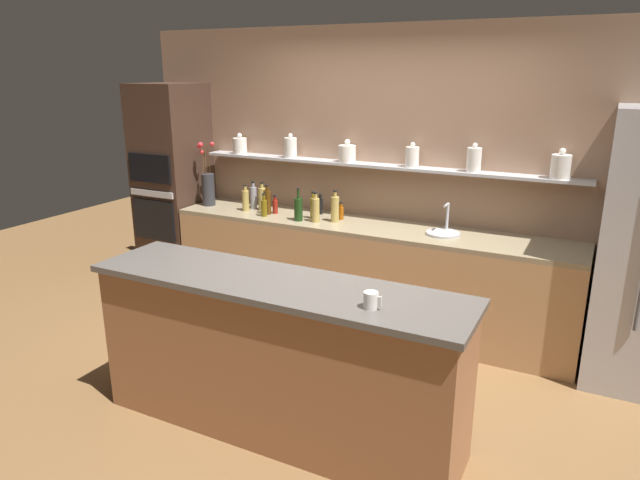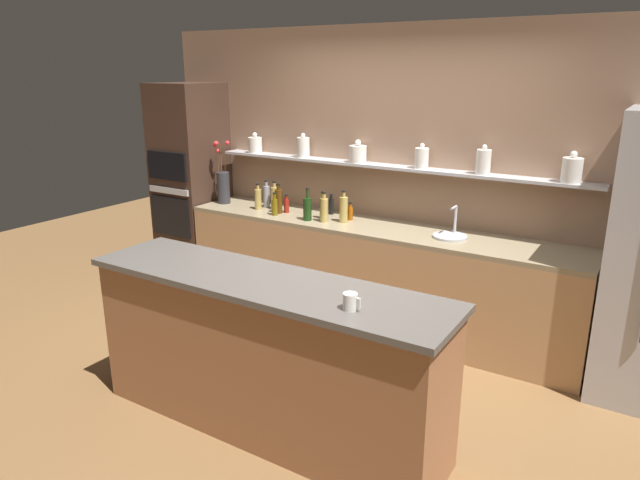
{
  "view_description": "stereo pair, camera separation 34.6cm",
  "coord_description": "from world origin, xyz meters",
  "px_view_note": "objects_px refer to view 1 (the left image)",
  "views": [
    {
      "loc": [
        1.68,
        -3.23,
        2.23
      ],
      "look_at": [
        -0.15,
        0.36,
        1.02
      ],
      "focal_mm": 32.0,
      "sensor_mm": 36.0,
      "label": 1
    },
    {
      "loc": [
        1.98,
        -3.06,
        2.23
      ],
      "look_at": [
        -0.15,
        0.36,
        1.02
      ],
      "focal_mm": 32.0,
      "sensor_mm": 36.0,
      "label": 2
    }
  ],
  "objects_px": {
    "bottle_oil_8": "(313,207)",
    "bottle_spirit_10": "(262,199)",
    "bottle_spirit_4": "(335,209)",
    "oven_tower": "(173,188)",
    "coffee_mug": "(371,300)",
    "bottle_oil_6": "(264,207)",
    "bottle_spirit_0": "(316,210)",
    "bottle_spirit_2": "(253,197)",
    "bottle_spirit_9": "(267,202)",
    "sink_fixture": "(443,231)",
    "flower_vase": "(208,186)",
    "bottle_sauce_1": "(275,206)",
    "bottle_sauce_7": "(341,212)",
    "bottle_spirit_3": "(246,200)",
    "bottle_wine_5": "(298,209)",
    "bottle_sauce_11": "(320,205)"
  },
  "relations": [
    {
      "from": "bottle_wine_5",
      "to": "bottle_sauce_7",
      "type": "relative_size",
      "value": 1.83
    },
    {
      "from": "flower_vase",
      "to": "bottle_spirit_9",
      "type": "relative_size",
      "value": 2.23
    },
    {
      "from": "bottle_oil_8",
      "to": "bottle_spirit_10",
      "type": "xyz_separation_m",
      "value": [
        -0.58,
        0.06,
        0.01
      ]
    },
    {
      "from": "bottle_oil_6",
      "to": "flower_vase",
      "type": "bearing_deg",
      "value": 169.97
    },
    {
      "from": "bottle_spirit_2",
      "to": "bottle_spirit_9",
      "type": "xyz_separation_m",
      "value": [
        0.24,
        -0.13,
        0.01
      ]
    },
    {
      "from": "bottle_spirit_0",
      "to": "bottle_spirit_2",
      "type": "relative_size",
      "value": 1.01
    },
    {
      "from": "bottle_oil_8",
      "to": "bottle_sauce_11",
      "type": "relative_size",
      "value": 1.31
    },
    {
      "from": "bottle_spirit_0",
      "to": "coffee_mug",
      "type": "distance_m",
      "value": 2.16
    },
    {
      "from": "bottle_spirit_10",
      "to": "sink_fixture",
      "type": "bearing_deg",
      "value": -0.94
    },
    {
      "from": "bottle_oil_6",
      "to": "coffee_mug",
      "type": "bearing_deg",
      "value": -44.47
    },
    {
      "from": "bottle_spirit_2",
      "to": "bottle_spirit_0",
      "type": "bearing_deg",
      "value": -13.22
    },
    {
      "from": "bottle_sauce_7",
      "to": "bottle_sauce_11",
      "type": "distance_m",
      "value": 0.27
    },
    {
      "from": "bottle_sauce_7",
      "to": "coffee_mug",
      "type": "distance_m",
      "value": 2.23
    },
    {
      "from": "oven_tower",
      "to": "bottle_spirit_0",
      "type": "bearing_deg",
      "value": -3.79
    },
    {
      "from": "bottle_spirit_0",
      "to": "bottle_spirit_4",
      "type": "bearing_deg",
      "value": 29.07
    },
    {
      "from": "bottle_spirit_4",
      "to": "oven_tower",
      "type": "bearing_deg",
      "value": 179.07
    },
    {
      "from": "bottle_spirit_2",
      "to": "bottle_spirit_9",
      "type": "bearing_deg",
      "value": -28.95
    },
    {
      "from": "bottle_spirit_4",
      "to": "bottle_spirit_10",
      "type": "bearing_deg",
      "value": 174.93
    },
    {
      "from": "bottle_spirit_3",
      "to": "bottle_spirit_10",
      "type": "distance_m",
      "value": 0.16
    },
    {
      "from": "bottle_sauce_1",
      "to": "bottle_sauce_7",
      "type": "height_order",
      "value": "bottle_sauce_1"
    },
    {
      "from": "flower_vase",
      "to": "bottle_spirit_9",
      "type": "distance_m",
      "value": 0.72
    },
    {
      "from": "flower_vase",
      "to": "bottle_oil_6",
      "type": "xyz_separation_m",
      "value": [
        0.73,
        -0.13,
        -0.1
      ]
    },
    {
      "from": "flower_vase",
      "to": "bottle_wine_5",
      "type": "bearing_deg",
      "value": -6.44
    },
    {
      "from": "flower_vase",
      "to": "bottle_spirit_4",
      "type": "distance_m",
      "value": 1.4
    },
    {
      "from": "bottle_wine_5",
      "to": "bottle_spirit_9",
      "type": "relative_size",
      "value": 1.05
    },
    {
      "from": "bottle_wine_5",
      "to": "bottle_oil_6",
      "type": "relative_size",
      "value": 1.38
    },
    {
      "from": "bottle_oil_6",
      "to": "bottle_sauce_7",
      "type": "xyz_separation_m",
      "value": [
        0.68,
        0.22,
        -0.02
      ]
    },
    {
      "from": "bottle_oil_8",
      "to": "bottle_spirit_9",
      "type": "bearing_deg",
      "value": -174.29
    },
    {
      "from": "flower_vase",
      "to": "coffee_mug",
      "type": "xyz_separation_m",
      "value": [
        2.5,
        -1.86,
        -0.04
      ]
    },
    {
      "from": "sink_fixture",
      "to": "bottle_oil_8",
      "type": "bearing_deg",
      "value": -178.46
    },
    {
      "from": "bottle_sauce_7",
      "to": "bottle_sauce_1",
      "type": "bearing_deg",
      "value": -172.6
    },
    {
      "from": "oven_tower",
      "to": "bottle_spirit_2",
      "type": "xyz_separation_m",
      "value": [
        0.94,
        0.07,
        -0.01
      ]
    },
    {
      "from": "flower_vase",
      "to": "coffee_mug",
      "type": "height_order",
      "value": "flower_vase"
    },
    {
      "from": "sink_fixture",
      "to": "bottle_spirit_9",
      "type": "distance_m",
      "value": 1.66
    },
    {
      "from": "bottle_spirit_0",
      "to": "bottle_sauce_11",
      "type": "bearing_deg",
      "value": 108.68
    },
    {
      "from": "bottle_spirit_2",
      "to": "bottle_sauce_7",
      "type": "bearing_deg",
      "value": 0.22
    },
    {
      "from": "bottle_spirit_2",
      "to": "bottle_spirit_10",
      "type": "distance_m",
      "value": 0.12
    },
    {
      "from": "bottle_spirit_0",
      "to": "bottle_wine_5",
      "type": "relative_size",
      "value": 0.91
    },
    {
      "from": "flower_vase",
      "to": "bottle_spirit_2",
      "type": "xyz_separation_m",
      "value": [
        0.48,
        0.09,
        -0.08
      ]
    },
    {
      "from": "bottle_sauce_1",
      "to": "bottle_oil_8",
      "type": "distance_m",
      "value": 0.41
    },
    {
      "from": "bottle_spirit_4",
      "to": "bottle_sauce_11",
      "type": "xyz_separation_m",
      "value": [
        -0.24,
        0.19,
        -0.04
      ]
    },
    {
      "from": "bottle_spirit_0",
      "to": "bottle_sauce_7",
      "type": "height_order",
      "value": "bottle_spirit_0"
    },
    {
      "from": "oven_tower",
      "to": "bottle_sauce_7",
      "type": "distance_m",
      "value": 1.88
    },
    {
      "from": "bottle_oil_6",
      "to": "bottle_spirit_10",
      "type": "xyz_separation_m",
      "value": [
        -0.14,
        0.19,
        0.03
      ]
    },
    {
      "from": "oven_tower",
      "to": "bottle_sauce_1",
      "type": "relative_size",
      "value": 11.77
    },
    {
      "from": "bottle_spirit_9",
      "to": "bottle_spirit_4",
      "type": "bearing_deg",
      "value": 2.95
    },
    {
      "from": "bottle_spirit_0",
      "to": "oven_tower",
      "type": "bearing_deg",
      "value": 176.21
    },
    {
      "from": "bottle_spirit_4",
      "to": "bottle_sauce_11",
      "type": "bearing_deg",
      "value": 141.43
    },
    {
      "from": "bottle_spirit_9",
      "to": "bottle_spirit_10",
      "type": "height_order",
      "value": "bottle_spirit_9"
    },
    {
      "from": "bottle_spirit_10",
      "to": "coffee_mug",
      "type": "height_order",
      "value": "bottle_spirit_10"
    }
  ]
}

